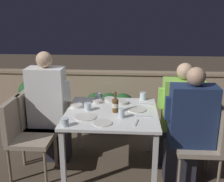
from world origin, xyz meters
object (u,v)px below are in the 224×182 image
(person_white_polo, at_px, (50,107))
(beer_bottle, at_px, (115,104))
(person_green_blouse, at_px, (179,115))
(chair_left_far, at_px, (35,118))
(person_navy_jumper, at_px, (188,128))
(chair_right_far, at_px, (196,123))
(chair_left_near, at_px, (22,130))
(potted_plant, at_px, (33,100))
(chair_right_near, at_px, (207,138))

(person_white_polo, relative_size, beer_bottle, 5.79)
(person_white_polo, distance_m, person_green_blouse, 1.55)
(chair_left_far, bearing_deg, person_navy_jumper, -12.53)
(chair_right_far, bearing_deg, person_navy_jumper, -112.86)
(chair_right_far, bearing_deg, beer_bottle, -168.10)
(chair_left_far, relative_size, chair_right_far, 1.00)
(chair_left_near, bearing_deg, chair_right_far, 10.13)
(chair_left_far, distance_m, chair_right_far, 1.95)
(person_navy_jumper, height_order, potted_plant, person_navy_jumper)
(chair_right_near, bearing_deg, chair_right_far, 94.68)
(chair_left_near, distance_m, person_navy_jumper, 1.81)
(person_white_polo, relative_size, person_green_blouse, 1.09)
(chair_left_far, height_order, chair_right_near, same)
(chair_right_near, bearing_deg, chair_left_far, 168.71)
(chair_right_far, distance_m, potted_plant, 2.36)
(chair_left_near, xyz_separation_m, beer_bottle, (1.03, 0.15, 0.28))
(chair_right_near, relative_size, beer_bottle, 3.76)
(potted_plant, bearing_deg, person_navy_jumper, -29.15)
(chair_left_near, bearing_deg, person_navy_jumper, -1.51)
(person_white_polo, height_order, person_green_blouse, person_white_polo)
(chair_right_near, bearing_deg, person_green_blouse, 120.48)
(person_green_blouse, distance_m, potted_plant, 2.17)
(chair_left_far, xyz_separation_m, chair_right_far, (1.95, 0.00, 0.00))
(chair_left_near, height_order, chair_right_far, same)
(person_white_polo, distance_m, beer_bottle, 0.84)
(person_white_polo, bearing_deg, potted_plant, 122.69)
(chair_left_near, distance_m, potted_plant, 1.14)
(chair_right_far, relative_size, beer_bottle, 3.76)
(chair_left_far, bearing_deg, chair_right_far, 0.13)
(chair_left_far, relative_size, beer_bottle, 3.76)
(chair_left_far, distance_m, potted_plant, 0.81)
(chair_left_near, bearing_deg, person_green_blouse, 11.26)
(chair_left_far, bearing_deg, person_white_polo, 0.00)
(person_navy_jumper, bearing_deg, person_white_polo, 165.95)
(potted_plant, bearing_deg, chair_left_near, -76.65)
(chair_right_near, xyz_separation_m, beer_bottle, (-0.98, 0.20, 0.28))
(chair_left_far, distance_m, beer_bottle, 1.06)
(beer_bottle, bearing_deg, chair_left_near, -171.52)
(person_navy_jumper, distance_m, chair_right_far, 0.45)
(chair_right_far, bearing_deg, chair_left_near, -169.87)
(person_navy_jumper, height_order, beer_bottle, person_navy_jumper)
(beer_bottle, bearing_deg, person_navy_jumper, -14.52)
(chair_right_far, height_order, potted_plant, chair_right_far)
(chair_left_near, distance_m, chair_right_far, 2.01)
(person_green_blouse, bearing_deg, person_white_polo, -179.84)
(chair_right_far, xyz_separation_m, beer_bottle, (-0.95, -0.20, 0.28))
(beer_bottle, relative_size, potted_plant, 0.28)
(chair_left_near, xyz_separation_m, chair_left_far, (0.02, 0.35, 0.00))
(chair_right_near, bearing_deg, beer_bottle, 168.38)
(person_white_polo, xyz_separation_m, beer_bottle, (0.81, -0.19, 0.13))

